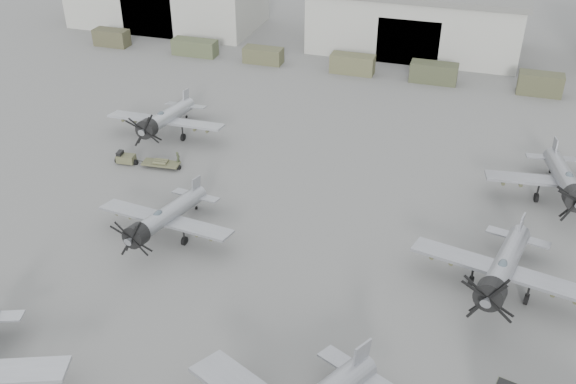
% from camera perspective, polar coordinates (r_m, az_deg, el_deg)
% --- Properties ---
extents(ground, '(220.00, 220.00, 0.00)m').
position_cam_1_polar(ground, '(41.81, -1.59, -14.88)').
color(ground, '#5F5F5D').
rests_on(ground, ground).
extents(hangar_center, '(29.00, 14.80, 8.70)m').
position_cam_1_polar(hangar_center, '(93.18, 11.34, 14.98)').
color(hangar_center, gray).
rests_on(hangar_center, ground).
extents(support_truck_0, '(4.93, 2.20, 2.32)m').
position_cam_1_polar(support_truck_0, '(96.76, -15.41, 13.09)').
color(support_truck_0, '#3E3D28').
rests_on(support_truck_0, ground).
extents(support_truck_1, '(6.16, 2.20, 2.17)m').
position_cam_1_polar(support_truck_1, '(90.68, -8.28, 12.61)').
color(support_truck_1, '#40472E').
rests_on(support_truck_1, ground).
extents(support_truck_2, '(5.19, 2.20, 2.07)m').
position_cam_1_polar(support_truck_2, '(87.01, -2.22, 12.05)').
color(support_truck_2, '#44442C').
rests_on(support_truck_2, ground).
extents(support_truck_3, '(5.59, 2.20, 2.41)m').
position_cam_1_polar(support_truck_3, '(83.85, 5.75, 11.26)').
color(support_truck_3, '#4A4A30').
rests_on(support_truck_3, ground).
extents(support_truck_4, '(5.76, 2.20, 2.47)m').
position_cam_1_polar(support_truck_4, '(82.51, 12.82, 10.30)').
color(support_truck_4, '#373B26').
rests_on(support_truck_4, ground).
extents(support_truck_5, '(5.13, 2.20, 2.61)m').
position_cam_1_polar(support_truck_5, '(82.58, 21.51, 8.93)').
color(support_truck_5, '#3C3D28').
rests_on(support_truck_5, ground).
extents(aircraft_mid_1, '(11.57, 10.41, 4.60)m').
position_cam_1_polar(aircraft_mid_1, '(51.39, -11.07, -2.31)').
color(aircraft_mid_1, gray).
rests_on(aircraft_mid_1, ground).
extents(aircraft_mid_2, '(13.14, 11.83, 5.22)m').
position_cam_1_polar(aircraft_mid_2, '(47.29, 18.54, -6.51)').
color(aircraft_mid_2, gray).
rests_on(aircraft_mid_2, ground).
extents(aircraft_far_0, '(12.35, 11.11, 4.95)m').
position_cam_1_polar(aircraft_far_0, '(67.12, -10.96, 6.40)').
color(aircraft_far_0, '#A0A3A8').
rests_on(aircraft_far_0, ground).
extents(aircraft_far_1, '(13.29, 11.96, 5.28)m').
position_cam_1_polar(aircraft_far_1, '(59.64, 23.45, 0.93)').
color(aircraft_far_1, gray).
rests_on(aircraft_far_1, ground).
extents(tug_trailer, '(6.32, 1.73, 1.26)m').
position_cam_1_polar(tug_trailer, '(63.43, -13.08, 2.75)').
color(tug_trailer, '#4A4A30').
rests_on(tug_trailer, ground).
extents(ground_crew, '(0.43, 0.60, 1.55)m').
position_cam_1_polar(ground_crew, '(62.32, -9.74, 2.91)').
color(ground_crew, '#363E28').
rests_on(ground_crew, ground).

